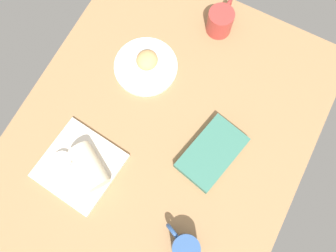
{
  "coord_description": "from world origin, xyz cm",
  "views": [
    {
      "loc": [
        -24.96,
        -15.02,
        114.6
      ],
      "look_at": [
        1.87,
        -1.08,
        7.0
      ],
      "focal_mm": 38.34,
      "sensor_mm": 36.0,
      "label": 1
    }
  ],
  "objects_px": {
    "second_mug": "(220,21)",
    "square_plate": "(80,166)",
    "scone_pastry": "(147,60)",
    "sauce_cup": "(62,161)",
    "coffee_mug": "(185,247)",
    "round_plate": "(146,67)",
    "breakfast_wrap": "(89,167)",
    "book_stack": "(212,153)"
  },
  "relations": [
    {
      "from": "scone_pastry",
      "to": "coffee_mug",
      "type": "bearing_deg",
      "value": -141.28
    },
    {
      "from": "round_plate",
      "to": "coffee_mug",
      "type": "distance_m",
      "value": 0.58
    },
    {
      "from": "scone_pastry",
      "to": "sauce_cup",
      "type": "relative_size",
      "value": 1.28
    },
    {
      "from": "square_plate",
      "to": "breakfast_wrap",
      "type": "bearing_deg",
      "value": -76.77
    },
    {
      "from": "sauce_cup",
      "to": "book_stack",
      "type": "height_order",
      "value": "sauce_cup"
    },
    {
      "from": "round_plate",
      "to": "scone_pastry",
      "type": "height_order",
      "value": "scone_pastry"
    },
    {
      "from": "scone_pastry",
      "to": "sauce_cup",
      "type": "distance_m",
      "value": 0.42
    },
    {
      "from": "breakfast_wrap",
      "to": "round_plate",
      "type": "bearing_deg",
      "value": -147.09
    },
    {
      "from": "square_plate",
      "to": "second_mug",
      "type": "relative_size",
      "value": 1.65
    },
    {
      "from": "round_plate",
      "to": "scone_pastry",
      "type": "distance_m",
      "value": 0.03
    },
    {
      "from": "scone_pastry",
      "to": "square_plate",
      "type": "height_order",
      "value": "scone_pastry"
    },
    {
      "from": "second_mug",
      "to": "sauce_cup",
      "type": "bearing_deg",
      "value": 160.92
    },
    {
      "from": "square_plate",
      "to": "coffee_mug",
      "type": "bearing_deg",
      "value": -99.0
    },
    {
      "from": "breakfast_wrap",
      "to": "coffee_mug",
      "type": "relative_size",
      "value": 1.13
    },
    {
      "from": "square_plate",
      "to": "book_stack",
      "type": "bearing_deg",
      "value": -57.22
    },
    {
      "from": "round_plate",
      "to": "breakfast_wrap",
      "type": "distance_m",
      "value": 0.38
    },
    {
      "from": "breakfast_wrap",
      "to": "square_plate",
      "type": "bearing_deg",
      "value": -46.38
    },
    {
      "from": "second_mug",
      "to": "square_plate",
      "type": "bearing_deg",
      "value": 164.61
    },
    {
      "from": "book_stack",
      "to": "coffee_mug",
      "type": "height_order",
      "value": "coffee_mug"
    },
    {
      "from": "round_plate",
      "to": "sauce_cup",
      "type": "bearing_deg",
      "value": 169.89
    },
    {
      "from": "square_plate",
      "to": "coffee_mug",
      "type": "distance_m",
      "value": 0.4
    },
    {
      "from": "coffee_mug",
      "to": "scone_pastry",
      "type": "bearing_deg",
      "value": 38.72
    },
    {
      "from": "second_mug",
      "to": "round_plate",
      "type": "bearing_deg",
      "value": 148.38
    },
    {
      "from": "book_stack",
      "to": "coffee_mug",
      "type": "relative_size",
      "value": 1.99
    },
    {
      "from": "scone_pastry",
      "to": "sauce_cup",
      "type": "bearing_deg",
      "value": 170.04
    },
    {
      "from": "round_plate",
      "to": "second_mug",
      "type": "distance_m",
      "value": 0.29
    },
    {
      "from": "book_stack",
      "to": "second_mug",
      "type": "distance_m",
      "value": 0.45
    },
    {
      "from": "scone_pastry",
      "to": "second_mug",
      "type": "bearing_deg",
      "value": -32.63
    },
    {
      "from": "book_stack",
      "to": "second_mug",
      "type": "relative_size",
      "value": 1.77
    },
    {
      "from": "round_plate",
      "to": "book_stack",
      "type": "bearing_deg",
      "value": -117.19
    },
    {
      "from": "sauce_cup",
      "to": "coffee_mug",
      "type": "height_order",
      "value": "coffee_mug"
    },
    {
      "from": "coffee_mug",
      "to": "book_stack",
      "type": "bearing_deg",
      "value": 9.52
    },
    {
      "from": "book_stack",
      "to": "second_mug",
      "type": "bearing_deg",
      "value": 22.36
    },
    {
      "from": "square_plate",
      "to": "book_stack",
      "type": "height_order",
      "value": "book_stack"
    },
    {
      "from": "sauce_cup",
      "to": "breakfast_wrap",
      "type": "xyz_separation_m",
      "value": [
        0.02,
        -0.09,
        0.02
      ]
    },
    {
      "from": "round_plate",
      "to": "sauce_cup",
      "type": "relative_size",
      "value": 3.72
    },
    {
      "from": "book_stack",
      "to": "scone_pastry",
      "type": "bearing_deg",
      "value": 61.26
    },
    {
      "from": "square_plate",
      "to": "scone_pastry",
      "type": "bearing_deg",
      "value": -3.33
    },
    {
      "from": "coffee_mug",
      "to": "second_mug",
      "type": "distance_m",
      "value": 0.73
    },
    {
      "from": "scone_pastry",
      "to": "sauce_cup",
      "type": "height_order",
      "value": "scone_pastry"
    },
    {
      "from": "second_mug",
      "to": "book_stack",
      "type": "bearing_deg",
      "value": -157.64
    },
    {
      "from": "square_plate",
      "to": "second_mug",
      "type": "bearing_deg",
      "value": -15.39
    }
  ]
}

